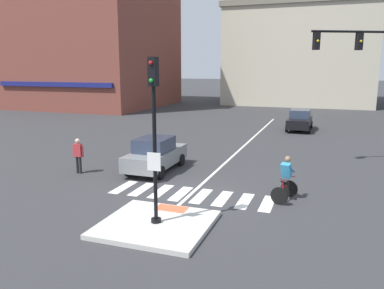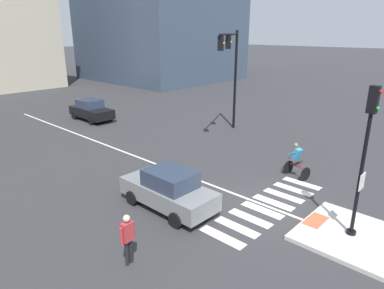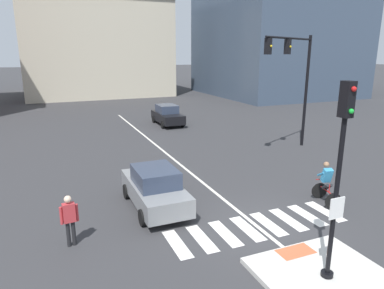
{
  "view_description": "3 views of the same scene",
  "coord_description": "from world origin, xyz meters",
  "px_view_note": "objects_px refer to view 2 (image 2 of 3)",
  "views": [
    {
      "loc": [
        4.85,
        -13.47,
        4.92
      ],
      "look_at": [
        -1.23,
        3.68,
        1.26
      ],
      "focal_mm": 35.9,
      "sensor_mm": 36.0,
      "label": 1
    },
    {
      "loc": [
        -11.16,
        -6.11,
        6.75
      ],
      "look_at": [
        -0.33,
        3.99,
        1.83
      ],
      "focal_mm": 31.99,
      "sensor_mm": 36.0,
      "label": 2
    },
    {
      "loc": [
        -6.36,
        -9.11,
        5.84
      ],
      "look_at": [
        -0.67,
        4.38,
        1.95
      ],
      "focal_mm": 32.56,
      "sensor_mm": 36.0,
      "label": 3
    }
  ],
  "objects_px": {
    "signal_pole": "(365,150)",
    "pedestrian_at_curb_left": "(128,236)",
    "traffic_light_mast": "(232,64)",
    "car_grey_westbound_near": "(169,190)",
    "car_black_eastbound_distant": "(91,110)",
    "cyclist": "(297,160)"
  },
  "relations": [
    {
      "from": "car_grey_westbound_near",
      "to": "cyclist",
      "type": "xyz_separation_m",
      "value": [
        6.38,
        -2.22,
        0.06
      ]
    },
    {
      "from": "pedestrian_at_curb_left",
      "to": "car_black_eastbound_distant",
      "type": "bearing_deg",
      "value": 61.91
    },
    {
      "from": "car_black_eastbound_distant",
      "to": "signal_pole",
      "type": "bearing_deg",
      "value": -97.63
    },
    {
      "from": "pedestrian_at_curb_left",
      "to": "signal_pole",
      "type": "bearing_deg",
      "value": -36.35
    },
    {
      "from": "car_black_eastbound_distant",
      "to": "pedestrian_at_curb_left",
      "type": "height_order",
      "value": "pedestrian_at_curb_left"
    },
    {
      "from": "signal_pole",
      "to": "car_black_eastbound_distant",
      "type": "height_order",
      "value": "signal_pole"
    },
    {
      "from": "car_grey_westbound_near",
      "to": "pedestrian_at_curb_left",
      "type": "bearing_deg",
      "value": -152.99
    },
    {
      "from": "car_black_eastbound_distant",
      "to": "car_grey_westbound_near",
      "type": "relative_size",
      "value": 1.01
    },
    {
      "from": "traffic_light_mast",
      "to": "car_black_eastbound_distant",
      "type": "bearing_deg",
      "value": 112.9
    },
    {
      "from": "car_black_eastbound_distant",
      "to": "cyclist",
      "type": "xyz_separation_m",
      "value": [
        0.72,
        -17.19,
        0.06
      ]
    },
    {
      "from": "traffic_light_mast",
      "to": "cyclist",
      "type": "bearing_deg",
      "value": -118.25
    },
    {
      "from": "car_grey_westbound_near",
      "to": "traffic_light_mast",
      "type": "bearing_deg",
      "value": 24.59
    },
    {
      "from": "cyclist",
      "to": "car_black_eastbound_distant",
      "type": "bearing_deg",
      "value": 92.41
    },
    {
      "from": "traffic_light_mast",
      "to": "pedestrian_at_curb_left",
      "type": "bearing_deg",
      "value": -154.81
    },
    {
      "from": "car_black_eastbound_distant",
      "to": "cyclist",
      "type": "distance_m",
      "value": 17.2
    },
    {
      "from": "signal_pole",
      "to": "pedestrian_at_curb_left",
      "type": "bearing_deg",
      "value": 143.65
    },
    {
      "from": "signal_pole",
      "to": "pedestrian_at_curb_left",
      "type": "xyz_separation_m",
      "value": [
        -6.04,
        4.45,
        -2.21
      ]
    },
    {
      "from": "signal_pole",
      "to": "cyclist",
      "type": "xyz_separation_m",
      "value": [
        3.54,
        3.87,
        -2.32
      ]
    },
    {
      "from": "signal_pole",
      "to": "traffic_light_mast",
      "type": "height_order",
      "value": "traffic_light_mast"
    },
    {
      "from": "car_grey_westbound_near",
      "to": "car_black_eastbound_distant",
      "type": "bearing_deg",
      "value": 69.31
    },
    {
      "from": "traffic_light_mast",
      "to": "car_grey_westbound_near",
      "type": "xyz_separation_m",
      "value": [
        -10.04,
        -4.59,
        -3.94
      ]
    },
    {
      "from": "car_black_eastbound_distant",
      "to": "car_grey_westbound_near",
      "type": "height_order",
      "value": "same"
    }
  ]
}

